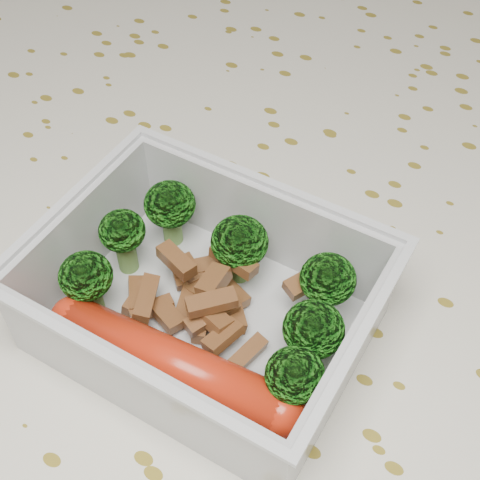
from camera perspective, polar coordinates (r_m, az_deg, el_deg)
The scene contains 6 objects.
dining_table at distance 0.45m, azimuth 0.47°, elevation -9.20°, with size 1.40×0.90×0.75m.
tablecloth at distance 0.41m, azimuth 0.51°, elevation -5.54°, with size 1.46×0.96×0.19m.
lunch_container at distance 0.34m, azimuth -3.01°, elevation -5.76°, with size 0.17×0.13×0.06m.
broccoli_florets at distance 0.34m, azimuth -1.22°, elevation -3.08°, with size 0.14×0.09×0.04m.
meat_pile at distance 0.35m, azimuth -3.29°, elevation -4.86°, with size 0.10×0.07×0.03m.
sausage at distance 0.32m, azimuth -5.82°, elevation -10.42°, with size 0.14×0.03×0.02m.
Camera 1 is at (0.11, -0.21, 1.06)m, focal length 50.00 mm.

